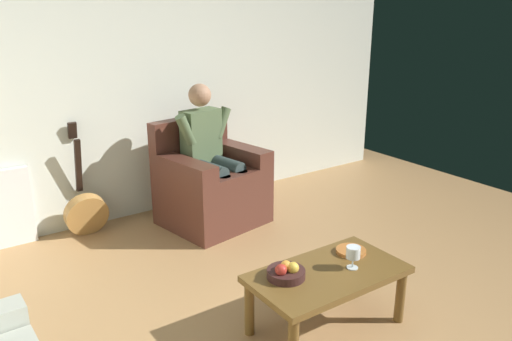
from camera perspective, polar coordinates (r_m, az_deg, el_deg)
The scene contains 8 objects.
wall_back at distance 4.81m, azimuth -11.89°, elevation 10.11°, with size 5.72×0.06×2.55m, color silver.
armchair at distance 4.63m, azimuth -5.14°, elevation -1.73°, with size 0.93×0.87×0.94m.
person_seated at distance 4.51m, azimuth -5.10°, elevation 2.21°, with size 0.61×0.61×1.26m.
coffee_table at distance 3.17m, azimuth 8.02°, elevation -12.06°, with size 0.96×0.53×0.39m.
guitar at distance 4.65m, azimuth -18.55°, elevation -4.24°, with size 0.37×0.26×0.98m.
wine_glass_near at distance 3.15m, azimuth 10.84°, elevation -9.15°, with size 0.09×0.09×0.14m.
fruit_bowl at distance 3.03m, azimuth 3.40°, elevation -11.30°, with size 0.23×0.23×0.11m.
decorative_dish at distance 3.37m, azimuth 10.60°, elevation -8.86°, with size 0.19×0.19×0.02m, color #B3672D.
Camera 1 is at (1.88, 1.63, 1.92)m, focal length 35.67 mm.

